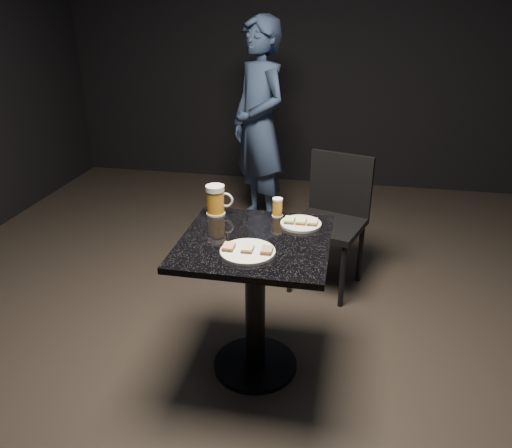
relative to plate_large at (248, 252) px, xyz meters
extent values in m
plane|color=black|center=(0.01, 0.14, -0.76)|extent=(6.00, 6.00, 0.00)
plane|color=black|center=(0.01, 3.14, 0.74)|extent=(5.00, 0.00, 5.00)
cylinder|color=white|center=(0.00, 0.00, 0.00)|extent=(0.25, 0.25, 0.01)
cylinder|color=silver|center=(0.20, 0.34, 0.00)|extent=(0.20, 0.20, 0.01)
imported|color=navy|center=(-0.33, 1.99, 0.08)|extent=(0.71, 0.72, 1.68)
cylinder|color=black|center=(0.01, 0.14, -0.74)|extent=(0.44, 0.44, 0.03)
cylinder|color=black|center=(0.01, 0.14, -0.38)|extent=(0.10, 0.10, 0.69)
cube|color=black|center=(0.01, 0.14, -0.02)|extent=(0.70, 0.70, 0.03)
cylinder|color=silver|center=(-0.26, 0.40, 0.00)|extent=(0.10, 0.10, 0.01)
cylinder|color=orange|center=(-0.26, 0.40, 0.06)|extent=(0.09, 0.09, 0.12)
cylinder|color=white|center=(-0.26, 0.40, 0.14)|extent=(0.10, 0.10, 0.03)
torus|color=silver|center=(-0.21, 0.42, 0.07)|extent=(0.08, 0.01, 0.08)
cylinder|color=white|center=(0.07, 0.43, 0.00)|extent=(0.06, 0.06, 0.01)
cylinder|color=gold|center=(0.07, 0.43, 0.04)|extent=(0.05, 0.05, 0.08)
cylinder|color=white|center=(0.07, 0.43, 0.09)|extent=(0.05, 0.05, 0.01)
cube|color=black|center=(0.31, 1.03, -0.31)|extent=(0.53, 0.53, 0.04)
cylinder|color=black|center=(0.08, 0.91, -0.54)|extent=(0.03, 0.03, 0.43)
cylinder|color=black|center=(0.42, 0.81, -0.54)|extent=(0.03, 0.03, 0.43)
cylinder|color=black|center=(0.19, 1.25, -0.54)|extent=(0.03, 0.03, 0.43)
cylinder|color=black|center=(0.53, 1.15, -0.54)|extent=(0.03, 0.03, 0.43)
cube|color=black|center=(0.37, 1.21, -0.09)|extent=(0.41, 0.16, 0.42)
cube|color=#4C3521|center=(-0.09, 0.00, 0.01)|extent=(0.05, 0.07, 0.01)
cube|color=tan|center=(-0.09, 0.00, 0.02)|extent=(0.05, 0.07, 0.01)
cube|color=#4C3521|center=(0.00, 0.00, 0.01)|extent=(0.05, 0.07, 0.01)
cube|color=beige|center=(0.00, 0.00, 0.02)|extent=(0.05, 0.07, 0.01)
cube|color=#4C3521|center=(0.09, 0.00, 0.01)|extent=(0.05, 0.07, 0.01)
cube|color=#8C7251|center=(0.09, 0.00, 0.02)|extent=(0.05, 0.07, 0.01)
cube|color=#4C3521|center=(0.14, 0.34, 0.01)|extent=(0.05, 0.07, 0.01)
cube|color=#D1D184|center=(0.14, 0.34, 0.02)|extent=(0.05, 0.07, 0.01)
cube|color=#4C3521|center=(0.20, 0.34, 0.01)|extent=(0.05, 0.07, 0.01)
cube|color=#D1D184|center=(0.20, 0.34, 0.02)|extent=(0.05, 0.07, 0.01)
cube|color=#4C3521|center=(0.26, 0.34, 0.01)|extent=(0.05, 0.07, 0.01)
cube|color=beige|center=(0.26, 0.34, 0.02)|extent=(0.05, 0.07, 0.01)
camera|label=1|loc=(0.41, -1.92, 1.03)|focal=35.00mm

